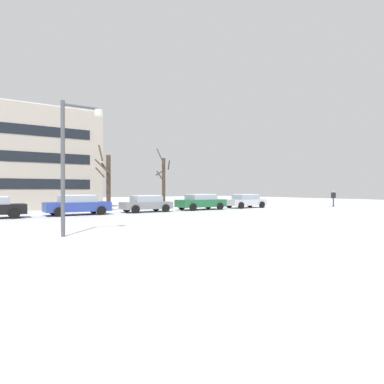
# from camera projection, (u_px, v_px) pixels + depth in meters

# --- Properties ---
(ground_plane) EXTENTS (120.00, 120.00, 0.00)m
(ground_plane) POSITION_uv_depth(u_px,v_px,m) (14.00, 234.00, 13.94)
(ground_plane) COLOR white
(road_surface) EXTENTS (80.00, 9.36, 0.00)m
(road_surface) POSITION_uv_depth(u_px,v_px,m) (6.00, 226.00, 17.01)
(road_surface) COLOR silver
(road_surface) RESTS_ON ground
(street_lamp) EXTENTS (1.69, 0.36, 5.34)m
(street_lamp) POSITION_uv_depth(u_px,v_px,m) (71.00, 153.00, 13.21)
(street_lamp) COLOR #4C4F54
(street_lamp) RESTS_ON ground
(parked_car_blue) EXTENTS (4.53, 2.17, 1.46)m
(parked_car_blue) POSITION_uv_depth(u_px,v_px,m) (77.00, 205.00, 24.14)
(parked_car_blue) COLOR #283D93
(parked_car_blue) RESTS_ON ground
(parked_car_gray) EXTENTS (4.12, 2.03, 1.38)m
(parked_car_gray) POSITION_uv_depth(u_px,v_px,m) (146.00, 203.00, 27.23)
(parked_car_gray) COLOR slate
(parked_car_gray) RESTS_ON ground
(parked_car_green) EXTENTS (4.56, 2.15, 1.42)m
(parked_car_green) POSITION_uv_depth(u_px,v_px,m) (201.00, 202.00, 30.34)
(parked_car_green) COLOR #1E6038
(parked_car_green) RESTS_ON ground
(parked_car_silver) EXTENTS (4.28, 2.03, 1.37)m
(parked_car_silver) POSITION_uv_depth(u_px,v_px,m) (246.00, 201.00, 33.42)
(parked_car_silver) COLOR silver
(parked_car_silver) RESTS_ON ground
(pedestrian_crossing) EXTENTS (0.47, 0.43, 1.73)m
(pedestrian_crossing) POSITION_uv_depth(u_px,v_px,m) (333.00, 197.00, 35.58)
(pedestrian_crossing) COLOR #2D334C
(pedestrian_crossing) RESTS_ON ground
(tree_far_right) EXTENTS (1.31, 1.91, 5.75)m
(tree_far_right) POSITION_uv_depth(u_px,v_px,m) (107.00, 180.00, 28.75)
(tree_far_right) COLOR #423326
(tree_far_right) RESTS_ON ground
(tree_far_mid) EXTENTS (1.39, 1.40, 5.81)m
(tree_far_mid) POSITION_uv_depth(u_px,v_px,m) (163.00, 182.00, 32.09)
(tree_far_mid) COLOR #423326
(tree_far_mid) RESTS_ON ground
(building_far_left) EXTENTS (12.91, 9.22, 9.42)m
(building_far_left) POSITION_uv_depth(u_px,v_px,m) (23.00, 160.00, 32.54)
(building_far_left) COLOR #B2A899
(building_far_left) RESTS_ON ground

